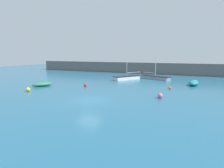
% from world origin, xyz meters
% --- Properties ---
extents(ground_plane, '(120.00, 120.00, 0.20)m').
position_xyz_m(ground_plane, '(0.00, 0.00, -0.10)').
color(ground_plane, '#235B7A').
extents(harbor_breakwater, '(65.66, 2.91, 2.88)m').
position_xyz_m(harbor_breakwater, '(0.00, 30.21, 1.44)').
color(harbor_breakwater, '#66605B').
rests_on(harbor_breakwater, ground_plane).
extents(sailboat_twin_hulled, '(4.65, 5.62, 3.61)m').
position_xyz_m(sailboat_twin_hulled, '(-1.05, 16.83, 0.39)').
color(sailboat_twin_hulled, white).
rests_on(sailboat_twin_hulled, ground_plane).
extents(rowboat_white_midwater, '(2.75, 3.37, 0.63)m').
position_xyz_m(rowboat_white_midwater, '(-11.28, 4.72, 0.31)').
color(rowboat_white_midwater, '#287A4C').
rests_on(rowboat_white_midwater, ground_plane).
extents(open_tender_yellow, '(1.88, 3.63, 0.84)m').
position_xyz_m(open_tender_yellow, '(11.09, 14.83, 0.42)').
color(open_tender_yellow, teal).
rests_on(open_tender_yellow, ground_plane).
extents(sailboat_short_mast, '(6.17, 3.98, 4.94)m').
position_xyz_m(sailboat_short_mast, '(4.16, 19.50, 0.39)').
color(sailboat_short_mast, gray).
rests_on(sailboat_short_mast, ground_plane).
extents(mooring_buoy_orange, '(0.38, 0.38, 0.38)m').
position_xyz_m(mooring_buoy_orange, '(7.74, 9.93, 0.19)').
color(mooring_buoy_orange, orange).
rests_on(mooring_buoy_orange, ground_plane).
extents(mooring_buoy_red, '(0.45, 0.45, 0.45)m').
position_xyz_m(mooring_buoy_red, '(-4.76, 7.06, 0.23)').
color(mooring_buoy_red, red).
rests_on(mooring_buoy_red, ground_plane).
extents(mooring_buoy_yellow, '(0.54, 0.54, 0.54)m').
position_xyz_m(mooring_buoy_yellow, '(-10.12, 0.90, 0.27)').
color(mooring_buoy_yellow, yellow).
rests_on(mooring_buoy_yellow, ground_plane).
extents(mooring_buoy_pink, '(0.58, 0.58, 0.58)m').
position_xyz_m(mooring_buoy_pink, '(7.14, 3.99, 0.29)').
color(mooring_buoy_pink, '#EA668C').
rests_on(mooring_buoy_pink, ground_plane).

